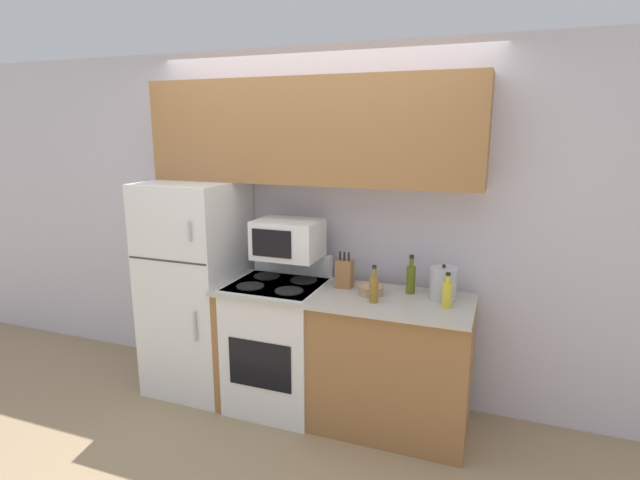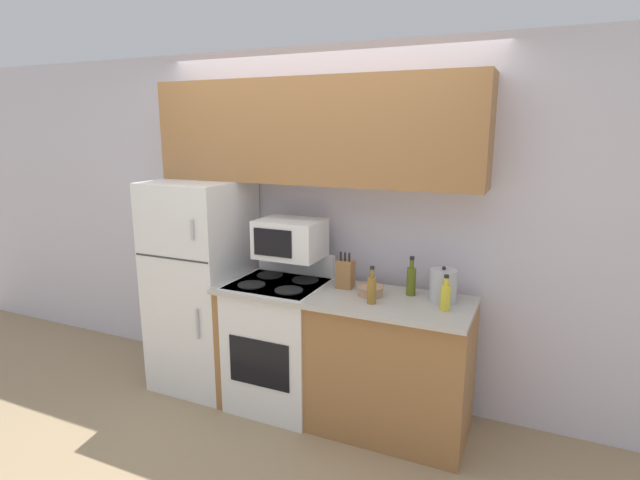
% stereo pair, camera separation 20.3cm
% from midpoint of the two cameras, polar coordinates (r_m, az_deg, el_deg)
% --- Properties ---
extents(ground_plane, '(12.00, 12.00, 0.00)m').
position_cam_midpoint_polar(ground_plane, '(3.62, -6.08, -20.59)').
color(ground_plane, tan).
extents(wall_back, '(8.00, 0.05, 2.55)m').
position_cam_midpoint_polar(wall_back, '(3.74, -1.72, 1.75)').
color(wall_back, silver).
rests_on(wall_back, ground_plane).
extents(lower_cabinets, '(1.71, 0.62, 0.91)m').
position_cam_midpoint_polar(lower_cabinets, '(3.51, 0.82, -13.05)').
color(lower_cabinets, '#9E6B3D').
rests_on(lower_cabinets, ground_plane).
extents(refrigerator, '(0.66, 0.69, 1.60)m').
position_cam_midpoint_polar(refrigerator, '(3.95, -15.33, -5.19)').
color(refrigerator, white).
rests_on(refrigerator, ground_plane).
extents(upper_cabinets, '(2.36, 0.33, 0.71)m').
position_cam_midpoint_polar(upper_cabinets, '(3.50, -2.99, 12.26)').
color(upper_cabinets, '#9E6B3D').
rests_on(upper_cabinets, refrigerator).
extents(stove, '(0.63, 0.60, 1.08)m').
position_cam_midpoint_polar(stove, '(3.67, -6.38, -11.63)').
color(stove, white).
rests_on(stove, ground_plane).
extents(microwave, '(0.45, 0.35, 0.27)m').
position_cam_midpoint_polar(microwave, '(3.51, -5.33, 0.12)').
color(microwave, white).
rests_on(microwave, stove).
extents(knife_block, '(0.11, 0.10, 0.25)m').
position_cam_midpoint_polar(knife_block, '(3.41, 1.13, -3.86)').
color(knife_block, '#9E6B3D').
rests_on(knife_block, lower_cabinets).
extents(bowl, '(0.18, 0.18, 0.06)m').
position_cam_midpoint_polar(bowl, '(3.29, 4.08, -5.66)').
color(bowl, tan).
rests_on(bowl, lower_cabinets).
extents(bottle_olive_oil, '(0.06, 0.06, 0.26)m').
position_cam_midpoint_polar(bottle_olive_oil, '(3.33, 8.63, -4.36)').
color(bottle_olive_oil, '#5B6619').
rests_on(bottle_olive_oil, lower_cabinets).
extents(bottle_cooking_spray, '(0.06, 0.06, 0.22)m').
position_cam_midpoint_polar(bottle_cooking_spray, '(3.11, 12.52, -6.04)').
color(bottle_cooking_spray, gold).
rests_on(bottle_cooking_spray, lower_cabinets).
extents(bottle_vinegar, '(0.06, 0.06, 0.24)m').
position_cam_midpoint_polar(bottle_vinegar, '(3.13, 4.32, -5.49)').
color(bottle_vinegar, olive).
rests_on(bottle_vinegar, lower_cabinets).
extents(kettle, '(0.17, 0.17, 0.23)m').
position_cam_midpoint_polar(kettle, '(3.25, 12.15, -4.89)').
color(kettle, '#B7B7BC').
rests_on(kettle, lower_cabinets).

